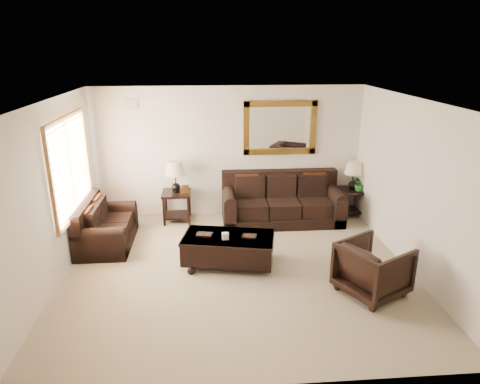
{
  "coord_description": "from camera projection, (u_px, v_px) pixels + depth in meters",
  "views": [
    {
      "loc": [
        -0.45,
        -6.11,
        3.43
      ],
      "look_at": [
        0.08,
        0.6,
        1.13
      ],
      "focal_mm": 32.0,
      "sensor_mm": 36.0,
      "label": 1
    }
  ],
  "objects": [
    {
      "name": "window",
      "position": [
        71.0,
        166.0,
        7.05
      ],
      "size": [
        0.07,
        1.96,
        1.66
      ],
      "color": "white",
      "rests_on": "room"
    },
    {
      "name": "loveseat",
      "position": [
        104.0,
        229.0,
        7.72
      ],
      "size": [
        0.88,
        1.49,
        0.84
      ],
      "rotation": [
        0.0,
        0.0,
        1.57
      ],
      "color": "black",
      "rests_on": "room"
    },
    {
      "name": "end_table_left",
      "position": [
        176.0,
        183.0,
        8.61
      ],
      "size": [
        0.57,
        0.57,
        1.26
      ],
      "color": "black",
      "rests_on": "room"
    },
    {
      "name": "air_vent",
      "position": [
        131.0,
        105.0,
        8.35
      ],
      "size": [
        0.25,
        0.02,
        0.18
      ],
      "primitive_type": "cube",
      "color": "#999999",
      "rests_on": "room"
    },
    {
      "name": "sofa",
      "position": [
        281.0,
        204.0,
        8.78
      ],
      "size": [
        2.41,
        1.04,
        0.99
      ],
      "color": "black",
      "rests_on": "room"
    },
    {
      "name": "room",
      "position": [
        238.0,
        191.0,
        6.47
      ],
      "size": [
        5.51,
        5.01,
        2.71
      ],
      "color": "gray",
      "rests_on": "ground"
    },
    {
      "name": "mirror",
      "position": [
        280.0,
        128.0,
        8.72
      ],
      "size": [
        1.5,
        0.06,
        1.1
      ],
      "color": "#44290D",
      "rests_on": "room"
    },
    {
      "name": "armchair",
      "position": [
        373.0,
        266.0,
        6.14
      ],
      "size": [
        1.1,
        1.12,
        0.87
      ],
      "primitive_type": "imported",
      "rotation": [
        0.0,
        0.0,
        2.08
      ],
      "color": "black",
      "rests_on": "floor"
    },
    {
      "name": "end_table_right",
      "position": [
        353.0,
        181.0,
        8.92
      ],
      "size": [
        0.54,
        0.54,
        1.18
      ],
      "color": "black",
      "rests_on": "room"
    },
    {
      "name": "coffee_table",
      "position": [
        229.0,
        247.0,
        7.02
      ],
      "size": [
        1.61,
        1.07,
        0.63
      ],
      "rotation": [
        0.0,
        0.0,
        -0.2
      ],
      "color": "black",
      "rests_on": "room"
    },
    {
      "name": "potted_plant",
      "position": [
        360.0,
        185.0,
        8.86
      ],
      "size": [
        0.38,
        0.41,
        0.26
      ],
      "primitive_type": "imported",
      "rotation": [
        0.0,
        0.0,
        0.31
      ],
      "color": "#1F5A1E",
      "rests_on": "end_table_right"
    }
  ]
}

